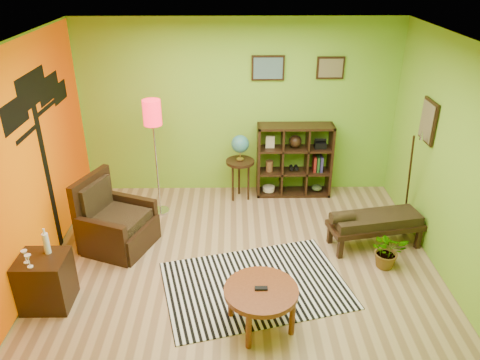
{
  "coord_description": "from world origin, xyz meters",
  "views": [
    {
      "loc": [
        -0.08,
        -4.87,
        3.66
      ],
      "look_at": [
        -0.0,
        0.42,
        1.05
      ],
      "focal_mm": 35.0,
      "sensor_mm": 36.0,
      "label": 1
    }
  ],
  "objects_px": {
    "floor_lamp": "(153,123)",
    "armchair": "(115,226)",
    "bench": "(373,222)",
    "potted_plant": "(387,254)",
    "side_cabinet": "(46,281)",
    "coffee_table": "(261,294)",
    "globe_table": "(240,151)",
    "cube_shelf": "(295,160)"
  },
  "relations": [
    {
      "from": "floor_lamp",
      "to": "armchair",
      "type": "bearing_deg",
      "value": -118.15
    },
    {
      "from": "bench",
      "to": "potted_plant",
      "type": "height_order",
      "value": "bench"
    },
    {
      "from": "side_cabinet",
      "to": "potted_plant",
      "type": "xyz_separation_m",
      "value": [
        4.07,
        0.64,
        -0.13
      ]
    },
    {
      "from": "side_cabinet",
      "to": "coffee_table",
      "type": "bearing_deg",
      "value": -8.89
    },
    {
      "from": "globe_table",
      "to": "cube_shelf",
      "type": "bearing_deg",
      "value": 9.54
    },
    {
      "from": "globe_table",
      "to": "potted_plant",
      "type": "relative_size",
      "value": 2.22
    },
    {
      "from": "armchair",
      "to": "floor_lamp",
      "type": "distance_m",
      "value": 1.53
    },
    {
      "from": "coffee_table",
      "to": "globe_table",
      "type": "relative_size",
      "value": 0.72
    },
    {
      "from": "globe_table",
      "to": "bench",
      "type": "bearing_deg",
      "value": -38.23
    },
    {
      "from": "globe_table",
      "to": "bench",
      "type": "distance_m",
      "value": 2.3
    },
    {
      "from": "coffee_table",
      "to": "globe_table",
      "type": "xyz_separation_m",
      "value": [
        -0.18,
        2.89,
        0.41
      ]
    },
    {
      "from": "cube_shelf",
      "to": "bench",
      "type": "height_order",
      "value": "cube_shelf"
    },
    {
      "from": "coffee_table",
      "to": "bench",
      "type": "height_order",
      "value": "bench"
    },
    {
      "from": "floor_lamp",
      "to": "globe_table",
      "type": "distance_m",
      "value": 1.46
    },
    {
      "from": "armchair",
      "to": "coffee_table",
      "type": "bearing_deg",
      "value": -39.45
    },
    {
      "from": "coffee_table",
      "to": "floor_lamp",
      "type": "xyz_separation_m",
      "value": [
        -1.42,
        2.45,
        1.03
      ]
    },
    {
      "from": "armchair",
      "to": "bench",
      "type": "height_order",
      "value": "armchair"
    },
    {
      "from": "bench",
      "to": "potted_plant",
      "type": "relative_size",
      "value": 2.71
    },
    {
      "from": "coffee_table",
      "to": "side_cabinet",
      "type": "distance_m",
      "value": 2.43
    },
    {
      "from": "armchair",
      "to": "cube_shelf",
      "type": "distance_m",
      "value": 3.01
    },
    {
      "from": "coffee_table",
      "to": "globe_table",
      "type": "distance_m",
      "value": 2.92
    },
    {
      "from": "coffee_table",
      "to": "potted_plant",
      "type": "xyz_separation_m",
      "value": [
        1.67,
        1.02,
        -0.22
      ]
    },
    {
      "from": "floor_lamp",
      "to": "cube_shelf",
      "type": "bearing_deg",
      "value": 15.31
    },
    {
      "from": "armchair",
      "to": "cube_shelf",
      "type": "relative_size",
      "value": 0.88
    },
    {
      "from": "armchair",
      "to": "globe_table",
      "type": "xyz_separation_m",
      "value": [
        1.72,
        1.33,
        0.52
      ]
    },
    {
      "from": "side_cabinet",
      "to": "cube_shelf",
      "type": "distance_m",
      "value": 4.11
    },
    {
      "from": "armchair",
      "to": "cube_shelf",
      "type": "bearing_deg",
      "value": 29.48
    },
    {
      "from": "coffee_table",
      "to": "globe_table",
      "type": "height_order",
      "value": "globe_table"
    },
    {
      "from": "armchair",
      "to": "bench",
      "type": "distance_m",
      "value": 3.5
    },
    {
      "from": "coffee_table",
      "to": "floor_lamp",
      "type": "height_order",
      "value": "floor_lamp"
    },
    {
      "from": "globe_table",
      "to": "coffee_table",
      "type": "bearing_deg",
      "value": -86.47
    },
    {
      "from": "globe_table",
      "to": "bench",
      "type": "height_order",
      "value": "globe_table"
    },
    {
      "from": "cube_shelf",
      "to": "potted_plant",
      "type": "bearing_deg",
      "value": -64.67
    },
    {
      "from": "cube_shelf",
      "to": "globe_table",
      "type": "bearing_deg",
      "value": -170.46
    },
    {
      "from": "armchair",
      "to": "cube_shelf",
      "type": "xyz_separation_m",
      "value": [
        2.61,
        1.48,
        0.3
      ]
    },
    {
      "from": "floor_lamp",
      "to": "globe_table",
      "type": "height_order",
      "value": "floor_lamp"
    },
    {
      "from": "armchair",
      "to": "side_cabinet",
      "type": "bearing_deg",
      "value": -112.93
    },
    {
      "from": "armchair",
      "to": "side_cabinet",
      "type": "xyz_separation_m",
      "value": [
        -0.5,
        -1.19,
        0.02
      ]
    },
    {
      "from": "bench",
      "to": "cube_shelf",
      "type": "bearing_deg",
      "value": 119.69
    },
    {
      "from": "cube_shelf",
      "to": "bench",
      "type": "distance_m",
      "value": 1.79
    },
    {
      "from": "cube_shelf",
      "to": "floor_lamp",
      "type": "bearing_deg",
      "value": -164.69
    },
    {
      "from": "floor_lamp",
      "to": "potted_plant",
      "type": "xyz_separation_m",
      "value": [
        3.09,
        -1.43,
        -1.26
      ]
    }
  ]
}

